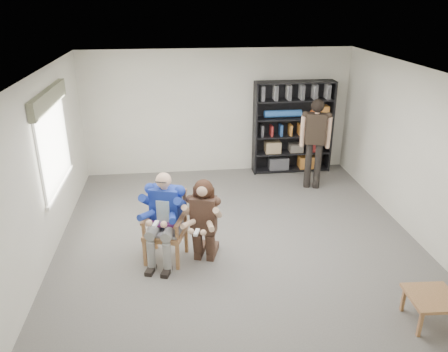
{
  "coord_description": "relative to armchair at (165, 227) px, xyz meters",
  "views": [
    {
      "loc": [
        -0.99,
        -6.09,
        3.86
      ],
      "look_at": [
        -0.2,
        0.6,
        1.05
      ],
      "focal_mm": 35.0,
      "sensor_mm": 36.0,
      "label": 1
    }
  ],
  "objects": [
    {
      "name": "floor",
      "position": [
        1.2,
        0.16,
        -0.56
      ],
      "size": [
        6.0,
        7.0,
        0.01
      ],
      "primitive_type": "cube",
      "color": "#64605C",
      "rests_on": "ground"
    },
    {
      "name": "window_left",
      "position": [
        -1.75,
        1.16,
        1.07
      ],
      "size": [
        0.16,
        2.0,
        1.75
      ],
      "primitive_type": null,
      "color": "white",
      "rests_on": "room_shell"
    },
    {
      "name": "bookshelf",
      "position": [
        2.9,
        3.44,
        0.49
      ],
      "size": [
        1.8,
        0.38,
        2.1
      ],
      "primitive_type": null,
      "color": "black",
      "rests_on": "floor"
    },
    {
      "name": "seated_man",
      "position": [
        0.0,
        0.0,
        0.17
      ],
      "size": [
        0.86,
        1.02,
        1.45
      ],
      "primitive_type": null,
      "rotation": [
        0.0,
        0.0,
        -0.31
      ],
      "color": "#173E95",
      "rests_on": "floor"
    },
    {
      "name": "room_shell",
      "position": [
        1.2,
        0.16,
        0.84
      ],
      "size": [
        6.0,
        7.0,
        2.8
      ],
      "primitive_type": null,
      "color": "white",
      "rests_on": "ground"
    },
    {
      "name": "armchair",
      "position": [
        0.0,
        0.0,
        0.0
      ],
      "size": [
        0.81,
        0.79,
        1.12
      ],
      "primitive_type": null,
      "rotation": [
        0.0,
        0.0,
        -0.31
      ],
      "color": "olive",
      "rests_on": "floor"
    },
    {
      "name": "side_table",
      "position": [
        3.3,
        -1.85,
        -0.36
      ],
      "size": [
        0.62,
        0.62,
        0.4
      ],
      "primitive_type": null,
      "rotation": [
        0.0,
        0.0,
        -0.06
      ],
      "color": "olive",
      "rests_on": "floor"
    },
    {
      "name": "kneeling_woman",
      "position": [
        0.58,
        -0.12,
        0.11
      ],
      "size": [
        0.8,
        1.02,
        1.33
      ],
      "primitive_type": null,
      "rotation": [
        0.0,
        0.0,
        -0.31
      ],
      "color": "#352218",
      "rests_on": "floor"
    },
    {
      "name": "standing_man",
      "position": [
        3.1,
        2.42,
        0.4
      ],
      "size": [
        0.66,
        0.49,
        1.91
      ],
      "primitive_type": null,
      "rotation": [
        0.0,
        0.0,
        -0.31
      ],
      "color": "black",
      "rests_on": "floor"
    }
  ]
}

